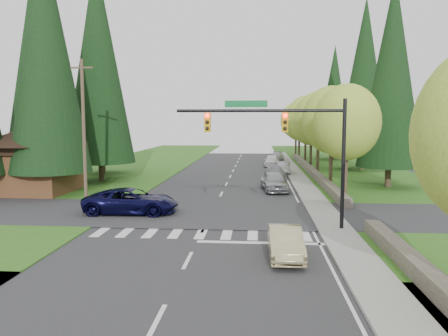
# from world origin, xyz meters

# --- Properties ---
(ground) EXTENTS (120.00, 120.00, 0.00)m
(ground) POSITION_xyz_m (0.00, 0.00, 0.00)
(ground) COLOR #28282B
(ground) RESTS_ON ground
(grass_east) EXTENTS (14.00, 110.00, 0.06)m
(grass_east) POSITION_xyz_m (13.00, 20.00, 0.03)
(grass_east) COLOR #2E5717
(grass_east) RESTS_ON ground
(grass_west) EXTENTS (14.00, 110.00, 0.06)m
(grass_west) POSITION_xyz_m (-13.00, 20.00, 0.03)
(grass_west) COLOR #2E5717
(grass_west) RESTS_ON ground
(cross_street) EXTENTS (120.00, 8.00, 0.10)m
(cross_street) POSITION_xyz_m (0.00, 8.00, 0.00)
(cross_street) COLOR #28282B
(cross_street) RESTS_ON ground
(sidewalk_east) EXTENTS (1.80, 80.00, 0.13)m
(sidewalk_east) POSITION_xyz_m (6.90, 22.00, 0.07)
(sidewalk_east) COLOR gray
(sidewalk_east) RESTS_ON ground
(curb_east) EXTENTS (0.20, 80.00, 0.13)m
(curb_east) POSITION_xyz_m (6.05, 22.00, 0.07)
(curb_east) COLOR gray
(curb_east) RESTS_ON ground
(stone_wall_south) EXTENTS (0.70, 14.00, 0.70)m
(stone_wall_south) POSITION_xyz_m (8.60, -3.00, 0.35)
(stone_wall_south) COLOR #4C4438
(stone_wall_south) RESTS_ON ground
(stone_wall_north) EXTENTS (0.70, 40.00, 0.70)m
(stone_wall_north) POSITION_xyz_m (8.60, 30.00, 0.35)
(stone_wall_north) COLOR #4C4438
(stone_wall_north) RESTS_ON ground
(traffic_signal) EXTENTS (8.70, 0.37, 6.80)m
(traffic_signal) POSITION_xyz_m (4.37, 4.50, 4.98)
(traffic_signal) COLOR black
(traffic_signal) RESTS_ON ground
(brown_building) EXTENTS (8.40, 8.40, 5.40)m
(brown_building) POSITION_xyz_m (-15.00, 15.00, 3.14)
(brown_building) COLOR #4C2D19
(brown_building) RESTS_ON ground
(utility_pole) EXTENTS (1.60, 0.24, 10.00)m
(utility_pole) POSITION_xyz_m (-9.50, 12.00, 5.14)
(utility_pole) COLOR #473828
(utility_pole) RESTS_ON ground
(decid_tree_0) EXTENTS (4.80, 4.80, 8.37)m
(decid_tree_0) POSITION_xyz_m (9.20, 14.00, 5.60)
(decid_tree_0) COLOR #38281C
(decid_tree_0) RESTS_ON ground
(decid_tree_1) EXTENTS (5.20, 5.20, 8.80)m
(decid_tree_1) POSITION_xyz_m (9.30, 21.00, 5.80)
(decid_tree_1) COLOR #38281C
(decid_tree_1) RESTS_ON ground
(decid_tree_2) EXTENTS (5.00, 5.00, 8.82)m
(decid_tree_2) POSITION_xyz_m (9.10, 28.00, 5.93)
(decid_tree_2) COLOR #38281C
(decid_tree_2) RESTS_ON ground
(decid_tree_3) EXTENTS (5.00, 5.00, 8.55)m
(decid_tree_3) POSITION_xyz_m (9.20, 35.00, 5.66)
(decid_tree_3) COLOR #38281C
(decid_tree_3) RESTS_ON ground
(decid_tree_4) EXTENTS (5.40, 5.40, 9.18)m
(decid_tree_4) POSITION_xyz_m (9.30, 42.00, 6.06)
(decid_tree_4) COLOR #38281C
(decid_tree_4) RESTS_ON ground
(decid_tree_5) EXTENTS (4.80, 4.80, 8.30)m
(decid_tree_5) POSITION_xyz_m (9.10, 49.00, 5.53)
(decid_tree_5) COLOR #38281C
(decid_tree_5) RESTS_ON ground
(decid_tree_6) EXTENTS (5.20, 5.20, 8.86)m
(decid_tree_6) POSITION_xyz_m (9.20, 56.00, 5.86)
(decid_tree_6) COLOR #38281C
(decid_tree_6) RESTS_ON ground
(conifer_w_a) EXTENTS (6.12, 6.12, 19.80)m
(conifer_w_a) POSITION_xyz_m (-13.00, 14.00, 10.79)
(conifer_w_a) COLOR #38281C
(conifer_w_a) RESTS_ON ground
(conifer_w_b) EXTENTS (5.44, 5.44, 17.80)m
(conifer_w_b) POSITION_xyz_m (-16.00, 18.00, 9.79)
(conifer_w_b) COLOR #38281C
(conifer_w_b) RESTS_ON ground
(conifer_w_c) EXTENTS (6.46, 6.46, 20.80)m
(conifer_w_c) POSITION_xyz_m (-12.00, 22.00, 11.29)
(conifer_w_c) COLOR #38281C
(conifer_w_c) RESTS_ON ground
(conifer_w_e) EXTENTS (5.78, 5.78, 18.80)m
(conifer_w_e) POSITION_xyz_m (-14.00, 28.00, 10.29)
(conifer_w_e) COLOR #38281C
(conifer_w_e) RESTS_ON ground
(conifer_e_a) EXTENTS (5.44, 5.44, 17.80)m
(conifer_e_a) POSITION_xyz_m (14.00, 20.00, 9.79)
(conifer_e_a) COLOR #38281C
(conifer_e_a) RESTS_ON ground
(conifer_e_b) EXTENTS (6.12, 6.12, 19.80)m
(conifer_e_b) POSITION_xyz_m (15.00, 34.00, 10.79)
(conifer_e_b) COLOR #38281C
(conifer_e_b) RESTS_ON ground
(conifer_e_c) EXTENTS (5.10, 5.10, 16.80)m
(conifer_e_c) POSITION_xyz_m (14.00, 48.00, 9.29)
(conifer_e_c) COLOR #38281C
(conifer_e_c) RESTS_ON ground
(sedan_champagne) EXTENTS (1.42, 3.88, 1.27)m
(sedan_champagne) POSITION_xyz_m (4.00, -0.33, 0.64)
(sedan_champagne) COLOR tan
(sedan_champagne) RESTS_ON ground
(suv_navy) EXTENTS (5.76, 2.74, 1.59)m
(suv_navy) POSITION_xyz_m (-4.88, 7.67, 0.79)
(suv_navy) COLOR black
(suv_navy) RESTS_ON ground
(parked_car_a) EXTENTS (2.42, 4.91, 1.61)m
(parked_car_a) POSITION_xyz_m (4.20, 17.26, 0.81)
(parked_car_a) COLOR #9D9DA1
(parked_car_a) RESTS_ON ground
(parked_car_b) EXTENTS (2.19, 4.42, 1.24)m
(parked_car_b) POSITION_xyz_m (4.56, 25.03, 0.62)
(parked_car_b) COLOR gray
(parked_car_b) RESTS_ON ground
(parked_car_c) EXTENTS (1.46, 4.02, 1.32)m
(parked_car_c) POSITION_xyz_m (5.60, 29.00, 0.66)
(parked_car_c) COLOR #A2A1A6
(parked_car_c) RESTS_ON ground
(parked_car_d) EXTENTS (2.18, 4.61, 1.52)m
(parked_car_d) POSITION_xyz_m (4.62, 36.88, 0.76)
(parked_car_d) COLOR silver
(parked_car_d) RESTS_ON ground
(parked_car_e) EXTENTS (2.32, 4.72, 1.32)m
(parked_car_e) POSITION_xyz_m (5.60, 44.68, 0.66)
(parked_car_e) COLOR #A1A2A6
(parked_car_e) RESTS_ON ground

